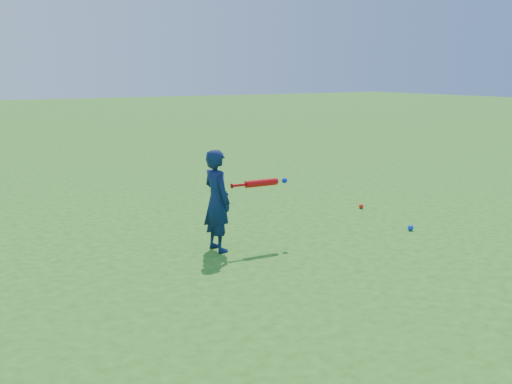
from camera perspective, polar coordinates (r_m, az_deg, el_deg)
ground at (r=7.08m, az=-6.43°, el=-4.62°), size 80.00×80.00×0.00m
child at (r=6.45m, az=-3.92°, el=-0.87°), size 0.31×0.44×1.17m
ground_ball_red at (r=8.69m, az=10.47°, el=-1.42°), size 0.07×0.07×0.07m
ground_ball_blue at (r=7.63m, az=15.19°, el=-3.47°), size 0.08×0.08×0.08m
bat_swing at (r=6.62m, az=0.72°, el=0.93°), size 0.73×0.10×0.08m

